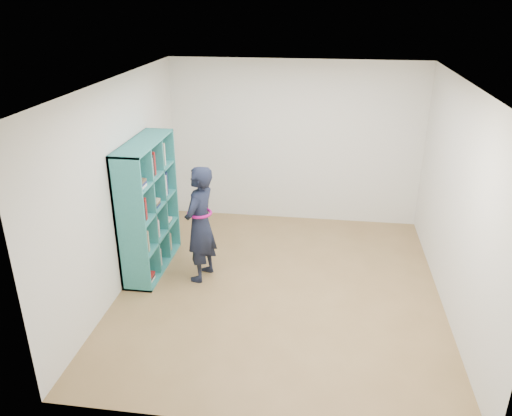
# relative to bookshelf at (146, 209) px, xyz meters

# --- Properties ---
(floor) EXTENTS (4.50, 4.50, 0.00)m
(floor) POSITION_rel_bookshelf_xyz_m (1.83, -0.32, -0.87)
(floor) COLOR olive
(floor) RESTS_ON ground
(ceiling) EXTENTS (4.50, 4.50, 0.00)m
(ceiling) POSITION_rel_bookshelf_xyz_m (1.83, -0.32, 1.73)
(ceiling) COLOR white
(ceiling) RESTS_ON wall_back
(wall_left) EXTENTS (0.02, 4.50, 2.60)m
(wall_left) POSITION_rel_bookshelf_xyz_m (-0.17, -0.32, 0.43)
(wall_left) COLOR silver
(wall_left) RESTS_ON floor
(wall_right) EXTENTS (0.02, 4.50, 2.60)m
(wall_right) POSITION_rel_bookshelf_xyz_m (3.83, -0.32, 0.43)
(wall_right) COLOR silver
(wall_right) RESTS_ON floor
(wall_back) EXTENTS (4.00, 0.02, 2.60)m
(wall_back) POSITION_rel_bookshelf_xyz_m (1.83, 1.93, 0.43)
(wall_back) COLOR silver
(wall_back) RESTS_ON floor
(wall_front) EXTENTS (4.00, 0.02, 2.60)m
(wall_front) POSITION_rel_bookshelf_xyz_m (1.83, -2.57, 0.43)
(wall_front) COLOR silver
(wall_front) RESTS_ON floor
(bookshelf) EXTENTS (0.39, 1.34, 1.79)m
(bookshelf) POSITION_rel_bookshelf_xyz_m (0.00, 0.00, 0.00)
(bookshelf) COLOR #277A7B
(bookshelf) RESTS_ON floor
(person) EXTENTS (0.50, 0.64, 1.55)m
(person) POSITION_rel_bookshelf_xyz_m (0.77, -0.18, -0.09)
(person) COLOR black
(person) RESTS_ON floor
(smartphone) EXTENTS (0.04, 0.10, 0.14)m
(smartphone) POSITION_rel_bookshelf_xyz_m (0.65, -0.07, 0.01)
(smartphone) COLOR silver
(smartphone) RESTS_ON person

